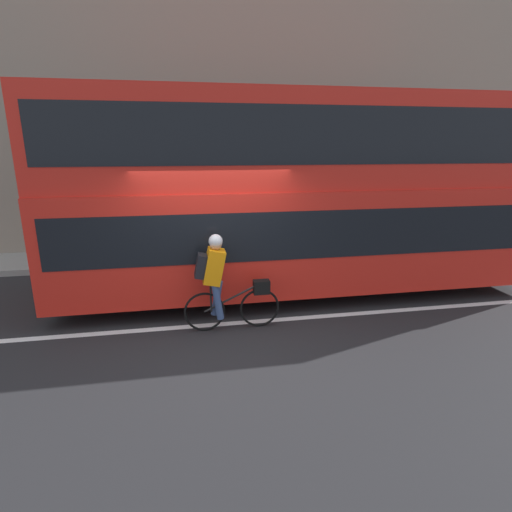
# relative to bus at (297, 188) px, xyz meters

# --- Properties ---
(ground_plane) EXTENTS (80.00, 80.00, 0.00)m
(ground_plane) POSITION_rel_bus_xyz_m (-1.71, -1.61, -2.07)
(ground_plane) COLOR #232326
(road_center_line) EXTENTS (50.00, 0.14, 0.01)m
(road_center_line) POSITION_rel_bus_xyz_m (-1.71, -1.41, -2.07)
(road_center_line) COLOR silver
(road_center_line) RESTS_ON ground_plane
(sidewalk_curb) EXTENTS (60.00, 1.69, 0.14)m
(sidewalk_curb) POSITION_rel_bus_xyz_m (-1.71, 2.80, -2.00)
(sidewalk_curb) COLOR gray
(sidewalk_curb) RESTS_ON ground_plane
(building_facade) EXTENTS (60.00, 0.30, 8.68)m
(building_facade) POSITION_rel_bus_xyz_m (-1.71, 3.79, 2.27)
(building_facade) COLOR gray
(building_facade) RESTS_ON ground_plane
(bus) EXTENTS (9.01, 2.52, 3.76)m
(bus) POSITION_rel_bus_xyz_m (0.00, 0.00, 0.00)
(bus) COLOR black
(bus) RESTS_ON ground_plane
(cyclist_on_bike) EXTENTS (1.54, 0.32, 1.57)m
(cyclist_on_bike) POSITION_rel_bus_xyz_m (-1.64, -1.60, -1.22)
(cyclist_on_bike) COLOR black
(cyclist_on_bike) RESTS_ON ground_plane
(trash_bin) EXTENTS (0.58, 0.58, 0.98)m
(trash_bin) POSITION_rel_bus_xyz_m (5.30, 2.72, -1.44)
(trash_bin) COLOR #515156
(trash_bin) RESTS_ON sidewalk_curb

